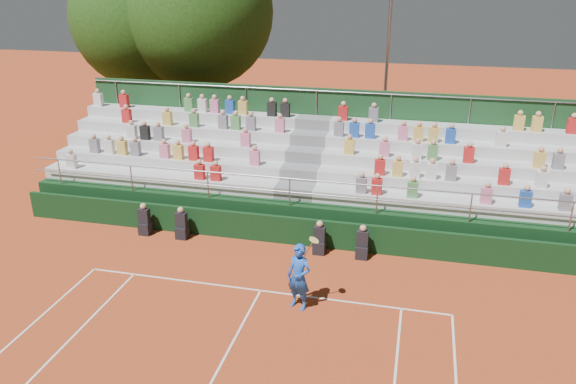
% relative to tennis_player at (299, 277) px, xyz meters
% --- Properties ---
extents(ground, '(90.00, 90.00, 0.00)m').
position_rel_tennis_player_xyz_m(ground, '(-1.29, 0.59, -0.98)').
color(ground, '#AE411D').
rests_on(ground, ground).
extents(courtside_wall, '(20.00, 0.15, 1.00)m').
position_rel_tennis_player_xyz_m(courtside_wall, '(-1.29, 3.79, -0.48)').
color(courtside_wall, black).
rests_on(courtside_wall, ground).
extents(line_officials, '(8.17, 0.40, 1.19)m').
position_rel_tennis_player_xyz_m(line_officials, '(-2.50, 3.34, -0.50)').
color(line_officials, black).
rests_on(line_officials, ground).
extents(grandstand, '(20.00, 5.20, 4.40)m').
position_rel_tennis_player_xyz_m(grandstand, '(-1.29, 7.03, 0.10)').
color(grandstand, black).
rests_on(grandstand, ground).
extents(tennis_player, '(0.94, 0.68, 2.22)m').
position_rel_tennis_player_xyz_m(tennis_player, '(0.00, 0.00, 0.00)').
color(tennis_player, blue).
rests_on(tennis_player, ground).
extents(tree_west, '(6.96, 6.96, 10.07)m').
position_rel_tennis_player_xyz_m(tree_west, '(-11.13, 13.59, 5.60)').
color(tree_west, '#382214').
rests_on(tree_west, ground).
extents(tree_east, '(7.30, 7.30, 10.62)m').
position_rel_tennis_player_xyz_m(tree_east, '(-7.98, 13.28, 5.98)').
color(tree_east, '#382214').
rests_on(tree_east, ground).
extents(floodlight_mast, '(0.60, 0.25, 8.14)m').
position_rel_tennis_player_xyz_m(floodlight_mast, '(1.13, 14.19, 3.77)').
color(floodlight_mast, gray).
rests_on(floodlight_mast, ground).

